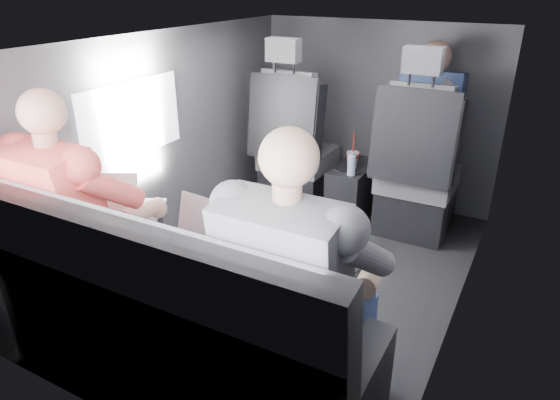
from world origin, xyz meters
The scene contains 20 objects.
floor centered at (0.00, 0.00, 0.00)m, with size 2.60×2.60×0.00m, color black.
ceiling centered at (0.00, 0.00, 1.35)m, with size 2.60×2.60×0.00m, color #B2B2AD.
panel_left centered at (-0.90, 0.00, 0.68)m, with size 0.02×2.60×1.35m, color #56565B.
panel_right centered at (0.90, 0.00, 0.68)m, with size 0.02×2.60×1.35m, color #56565B.
panel_front centered at (0.00, 1.30, 0.68)m, with size 1.80×0.02×1.35m, color #56565B.
panel_back centered at (0.00, -1.30, 0.68)m, with size 1.80×0.02×1.35m, color #56565B.
side_window centered at (-0.88, -0.30, 0.90)m, with size 0.02×0.75×0.42m, color white.
seatbelt centered at (0.45, 0.67, 0.80)m, with size 0.05×0.01×0.65m, color black.
front_seat_left centered at (-0.45, 0.84, 0.40)m, with size 0.52×0.58×1.26m.
front_seat_right centered at (0.45, 0.84, 0.40)m, with size 0.52×0.58×1.26m.
center_console centered at (0.00, 0.88, 0.20)m, with size 0.24×0.48×0.41m.
rear_bench centered at (0.00, -1.06, 0.31)m, with size 1.60×0.57×0.92m.
soda_cup centered at (0.00, 0.83, 0.47)m, with size 0.08×0.08×0.26m.
water_bottle centered at (0.04, 0.71, 0.47)m, with size 0.05×0.05×0.16m.
laptop_white centered at (-0.57, -0.76, 0.63)m, with size 0.39×0.43×0.24m.
laptop_silver centered at (0.02, -0.76, 0.63)m, with size 0.35×0.32×0.23m.
laptop_black centered at (0.48, -0.75, 0.63)m, with size 0.37×0.38×0.22m.
passenger_rear_left centered at (-0.57, -0.97, 0.64)m, with size 0.52×0.63×1.24m.
passenger_rear_right centered at (0.50, -0.97, 0.63)m, with size 0.51×0.63×1.24m.
passenger_front_right centered at (0.43, 1.10, 0.75)m, with size 0.40×0.40×0.82m.
Camera 1 is at (1.13, -2.28, 1.63)m, focal length 32.00 mm.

